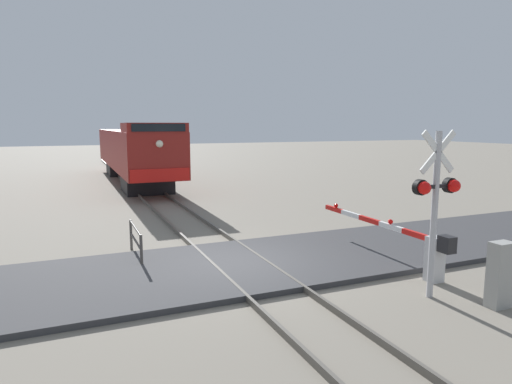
% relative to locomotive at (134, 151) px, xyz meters
% --- Properties ---
extents(ground_plane, '(160.00, 160.00, 0.00)m').
position_rel_locomotive_xyz_m(ground_plane, '(0.00, -19.85, -2.11)').
color(ground_plane, gray).
extents(rail_track_left, '(0.08, 80.00, 0.15)m').
position_rel_locomotive_xyz_m(rail_track_left, '(-0.72, -19.85, -2.03)').
color(rail_track_left, '#59544C').
rests_on(rail_track_left, ground_plane).
extents(rail_track_right, '(0.08, 80.00, 0.15)m').
position_rel_locomotive_xyz_m(rail_track_right, '(0.72, -19.85, -2.03)').
color(rail_track_right, '#59544C').
rests_on(rail_track_right, ground_plane).
extents(road_surface, '(36.00, 4.54, 0.14)m').
position_rel_locomotive_xyz_m(road_surface, '(0.00, -19.85, -2.04)').
color(road_surface, '#38383A').
rests_on(road_surface, ground_plane).
extents(locomotive, '(3.06, 18.41, 3.95)m').
position_rel_locomotive_xyz_m(locomotive, '(0.00, 0.00, 0.00)').
color(locomotive, black).
rests_on(locomotive, ground_plane).
extents(crossing_signal, '(1.18, 0.33, 3.74)m').
position_rel_locomotive_xyz_m(crossing_signal, '(3.17, -23.49, 0.19)').
color(crossing_signal, '#ADADB2').
rests_on(crossing_signal, ground_plane).
extents(crossing_gate, '(0.36, 5.52, 1.24)m').
position_rel_locomotive_xyz_m(crossing_gate, '(4.02, -22.04, -1.34)').
color(crossing_gate, silver).
rests_on(crossing_gate, ground_plane).
extents(utility_cabinet, '(0.48, 0.33, 1.42)m').
position_rel_locomotive_xyz_m(utility_cabinet, '(4.08, -24.47, -1.40)').
color(utility_cabinet, '#999993').
rests_on(utility_cabinet, ground_plane).
extents(guard_railing, '(0.08, 2.12, 0.95)m').
position_rel_locomotive_xyz_m(guard_railing, '(-2.49, -17.90, -1.50)').
color(guard_railing, '#4C4742').
rests_on(guard_railing, ground_plane).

